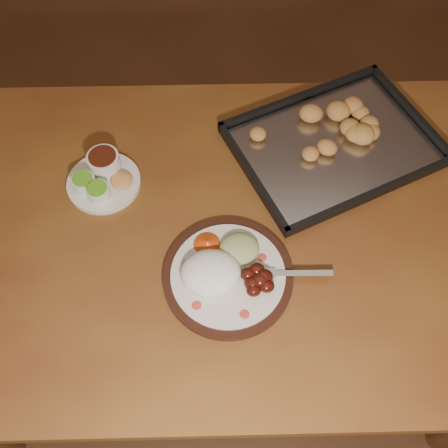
{
  "coord_description": "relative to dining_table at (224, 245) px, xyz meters",
  "views": [
    {
      "loc": [
        0.13,
        -0.56,
        1.74
      ],
      "look_at": [
        0.17,
        0.0,
        0.77
      ],
      "focal_mm": 40.0,
      "sensor_mm": 36.0,
      "label": 1
    }
  ],
  "objects": [
    {
      "name": "baking_tray",
      "position": [
        0.29,
        0.21,
        0.11
      ],
      "size": [
        0.58,
        0.51,
        0.05
      ],
      "rotation": [
        0.0,
        0.0,
        0.39
      ],
      "color": "black",
      "rests_on": "dining_table"
    },
    {
      "name": "dinner_plate",
      "position": [
        -0.0,
        -0.13,
        0.12
      ],
      "size": [
        0.37,
        0.28,
        0.07
      ],
      "rotation": [
        0.0,
        0.0,
        -0.1
      ],
      "color": "black",
      "rests_on": "dining_table"
    },
    {
      "name": "ground",
      "position": [
        -0.17,
        -0.01,
        -0.65
      ],
      "size": [
        4.0,
        4.0,
        0.0
      ],
      "primitive_type": "plane",
      "color": "brown",
      "rests_on": "ground"
    },
    {
      "name": "dining_table",
      "position": [
        0.0,
        0.0,
        0.0
      ],
      "size": [
        1.54,
        0.96,
        0.75
      ],
      "rotation": [
        0.0,
        0.0,
        -0.04
      ],
      "color": "brown",
      "rests_on": "ground"
    },
    {
      "name": "condiment_saucer",
      "position": [
        -0.28,
        0.14,
        0.12
      ],
      "size": [
        0.18,
        0.18,
        0.06
      ],
      "rotation": [
        0.0,
        0.0,
        -0.38
      ],
      "color": "silver",
      "rests_on": "dining_table"
    }
  ]
}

